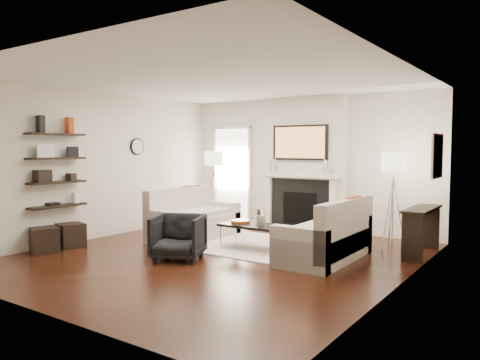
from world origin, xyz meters
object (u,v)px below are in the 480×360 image
Objects in this scene: lamp_right_shade at (394,162)px; ottoman_near at (71,235)px; lamp_left_shade at (214,158)px; coffee_table at (253,226)px; loveseat_left_base at (195,227)px; loveseat_right_base at (324,245)px; armchair at (178,235)px.

lamp_right_shade reaches higher than ottoman_near.
lamp_right_shade is (3.90, -0.20, 0.00)m from lamp_left_shade.
loveseat_left_base is at bearing 171.46° from coffee_table.
lamp_left_shade is (-3.29, 1.53, 1.24)m from loveseat_right_base.
coffee_table is at bearing -8.54° from loveseat_left_base.
loveseat_right_base is 1.92m from lamp_right_shade.
ottoman_near is at bearing -149.55° from coffee_table.
loveseat_left_base and loveseat_right_base have the same top height.
armchair is (0.86, -1.39, 0.16)m from loveseat_left_base.
ottoman_near is (-2.66, -1.57, -0.20)m from coffee_table.
lamp_right_shade is 1.00× the size of ottoman_near.
armchair reaches higher than coffee_table.
ottoman_near is at bearing -157.44° from loveseat_right_base.
coffee_table is (-1.24, -0.06, 0.19)m from loveseat_right_base.
coffee_table is at bearing -177.42° from loveseat_right_base.
armchair is 1.84× the size of ottoman_near.
coffee_table is 2.54m from lamp_right_shade.
coffee_table is at bearing -37.82° from lamp_left_shade.
armchair is at bearing -145.83° from loveseat_right_base.
lamp_left_shade is at bearing 113.89° from loveseat_left_base.
loveseat_left_base is 2.44× the size of armchair.
lamp_right_shade is at bearing 65.23° from loveseat_right_base.
armchair is 1.84× the size of lamp_right_shade.
loveseat_right_base is at bearing 9.57° from armchair.
lamp_left_shade reaches higher than ottoman_near.
loveseat_right_base is 2.44× the size of armchair.
loveseat_right_base is 4.50× the size of lamp_left_shade.
loveseat_left_base is 1.95m from lamp_left_shade.
coffee_table is at bearing -143.20° from lamp_right_shade.
lamp_right_shade reaches higher than armchair.
lamp_left_shade is (-0.61, 1.37, 1.24)m from loveseat_left_base.
coffee_table is 3.10m from ottoman_near.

